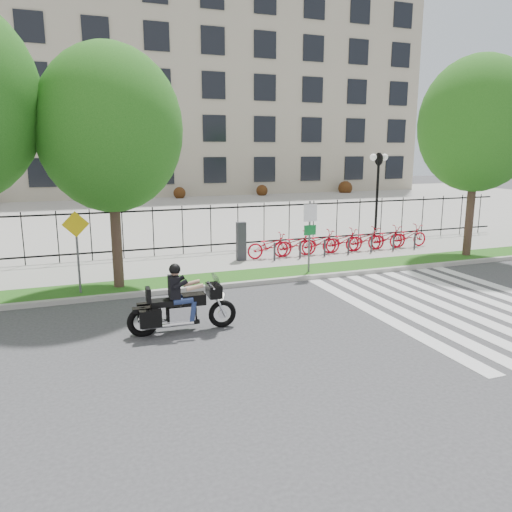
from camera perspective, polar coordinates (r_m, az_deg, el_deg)
name	(u,v)px	position (r m, az deg, el deg)	size (l,w,h in m)	color
ground	(307,325)	(12.92, 5.87, -7.88)	(120.00, 120.00, 0.00)	#39393C
curb	(252,283)	(16.50, -0.42, -3.11)	(60.00, 0.20, 0.15)	#9E9D95
grass_verge	(244,277)	(17.27, -1.39, -2.41)	(60.00, 1.50, 0.15)	#1B5114
sidewalk	(223,262)	(19.59, -3.77, -0.69)	(60.00, 3.50, 0.15)	#A2A097
plaza	(153,212)	(36.53, -11.74, 4.99)	(80.00, 34.00, 0.10)	#A2A097
crosswalk_stripes	(458,305)	(15.58, 22.08, -5.21)	(5.70, 8.00, 0.01)	silver
iron_fence	(211,228)	(21.04, -5.19, 3.15)	(30.00, 0.06, 2.00)	black
office_building	(118,95)	(56.32, -15.48, 17.34)	(60.00, 21.90, 20.15)	#A69A86
lamp_post_right	(378,172)	(27.61, 13.79, 9.27)	(1.06, 0.70, 4.25)	black
street_tree_1	(110,129)	(15.88, -16.35, 13.73)	(4.31, 4.31, 7.32)	#3C2A21
street_tree_2	(478,124)	(21.91, 24.02, 13.58)	(4.58, 4.58, 7.85)	#3C2A21
bike_share_station	(341,241)	(21.25, 9.70, 1.74)	(8.92, 0.87, 1.50)	#2D2D33
sign_pole_regulatory	(310,227)	(17.48, 6.17, 3.27)	(0.50, 0.09, 2.50)	#59595B
sign_pole_warning	(77,241)	(15.67, -19.80, 1.61)	(0.78, 0.09, 2.49)	#59595B
motorcycle_rider	(182,305)	(12.35, -8.44, -5.51)	(2.70, 0.80, 2.08)	black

